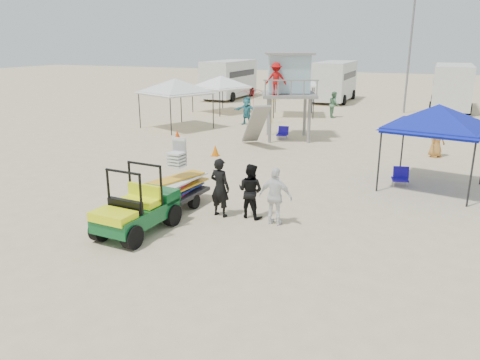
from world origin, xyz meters
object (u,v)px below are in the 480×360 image
at_px(surf_trailer, 180,182).
at_px(canopy_blue, 439,109).
at_px(utility_cart, 135,203).
at_px(man_left, 220,188).
at_px(lifeguard_tower, 288,77).

bearing_deg(surf_trailer, canopy_blue, 35.43).
distance_m(utility_cart, man_left, 2.54).
bearing_deg(man_left, lifeguard_tower, -71.81).
xyz_separation_m(utility_cart, canopy_blue, (7.10, 7.38, 1.93)).
xyz_separation_m(lifeguard_tower, canopy_blue, (7.23, -6.29, -0.41)).
bearing_deg(utility_cart, lifeguard_tower, 90.55).
distance_m(utility_cart, lifeguard_tower, 13.87).
distance_m(utility_cart, canopy_blue, 10.42).
distance_m(utility_cart, surf_trailer, 2.33).
distance_m(man_left, lifeguard_tower, 11.98).
height_order(surf_trailer, man_left, surf_trailer).
bearing_deg(surf_trailer, man_left, -11.21).
height_order(utility_cart, lifeguard_tower, lifeguard_tower).
relative_size(man_left, canopy_blue, 0.50).
bearing_deg(man_left, canopy_blue, -126.10).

